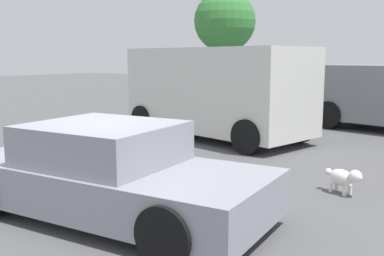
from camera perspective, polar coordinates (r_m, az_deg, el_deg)
name	(u,v)px	position (r m, az deg, el deg)	size (l,w,h in m)	color
ground_plane	(110,206)	(6.50, -10.39, -9.68)	(80.00, 80.00, 0.00)	#515154
sedan_foreground	(109,174)	(5.96, -10.51, -5.71)	(4.28, 2.01, 1.22)	gray
dog	(344,177)	(7.23, 18.66, -5.96)	(0.61, 0.39, 0.42)	white
van_white	(216,90)	(11.52, 3.11, 4.83)	(5.27, 3.26, 2.29)	silver
tree_back_left	(225,21)	(31.98, 4.18, 13.34)	(4.26, 4.26, 6.67)	brown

